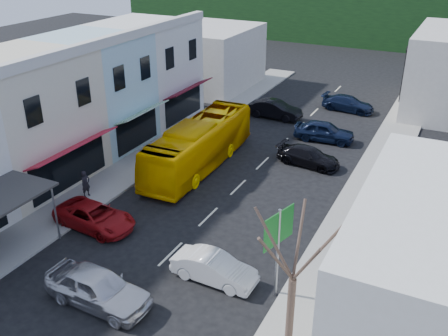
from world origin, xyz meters
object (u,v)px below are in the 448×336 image
pedestrian_left (86,183)px  traffic_signal (403,75)px  bus (199,145)px  direction_sign (277,254)px  car_silver (98,290)px  street_tree (293,279)px  car_white (214,267)px  car_red (94,216)px

pedestrian_left → traffic_signal: bearing=-19.0°
bus → direction_sign: 13.93m
car_silver → pedestrian_left: bearing=45.2°
car_silver → street_tree: size_ratio=0.58×
pedestrian_left → car_white: bearing=-100.6°
car_red → traffic_signal: 31.79m
car_red → street_tree: (12.55, -4.19, 3.09)m
car_silver → car_white: size_ratio=1.00×
traffic_signal → car_silver: bearing=69.3°
bus → traffic_signal: traffic_signal is taller
car_silver → traffic_signal: traffic_signal is taller
car_red → street_tree: 13.58m
direction_sign → traffic_signal: size_ratio=0.82×
car_red → street_tree: street_tree is taller
street_tree → traffic_signal: street_tree is taller
car_white → car_red: same height
pedestrian_left → street_tree: (15.09, -6.50, 2.79)m
bus → street_tree: 17.70m
car_white → traffic_signal: 31.06m
street_tree → traffic_signal: size_ratio=1.42×
bus → direction_sign: (9.47, -10.20, 0.63)m
bus → pedestrian_left: bearing=-120.7°
car_red → street_tree: bearing=-104.1°
car_silver → traffic_signal: bearing=-9.9°
car_red → pedestrian_left: 3.46m
car_silver → direction_sign: direction_sign is taller
car_white → street_tree: bearing=-121.7°
bus → car_silver: 14.43m
traffic_signal → car_red: bearing=60.1°
bus → street_tree: size_ratio=1.53×
car_red → pedestrian_left: (-2.55, 2.32, 0.30)m
traffic_signal → car_white: bearing=74.7°
pedestrian_left → traffic_signal: size_ratio=0.32×
car_silver → traffic_signal: (7.13, 34.44, 1.96)m
pedestrian_left → direction_sign: (13.35, -3.20, 1.18)m
bus → street_tree: street_tree is taller
car_red → direction_sign: (10.80, -0.88, 1.48)m
direction_sign → traffic_signal: 30.53m
direction_sign → car_silver: bearing=-133.3°
bus → car_silver: bus is taller
car_silver → direction_sign: size_ratio=1.01×
car_silver → car_red: (-4.18, 4.80, 0.00)m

